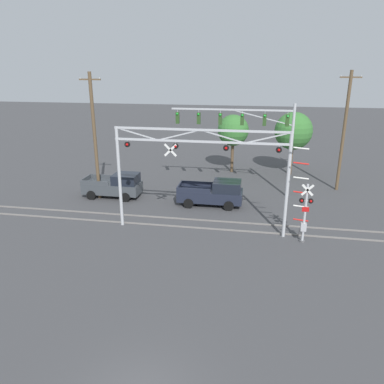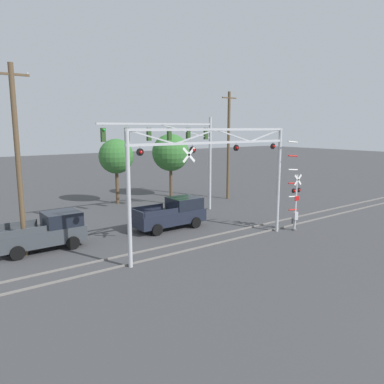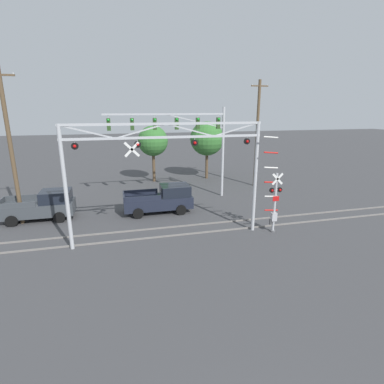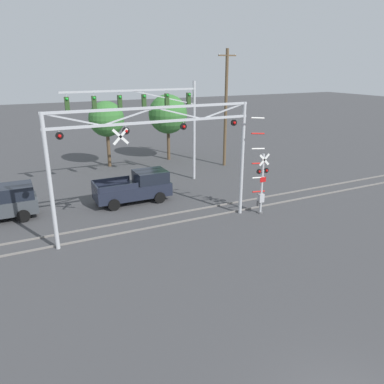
{
  "view_description": "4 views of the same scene",
  "coord_description": "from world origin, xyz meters",
  "px_view_note": "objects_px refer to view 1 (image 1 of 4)",
  "views": [
    {
      "loc": [
        3.58,
        -9.41,
        11.06
      ],
      "look_at": [
        -0.89,
        16.22,
        2.19
      ],
      "focal_mm": 35.0,
      "sensor_mm": 36.0,
      "label": 1
    },
    {
      "loc": [
        -14.29,
        -2.41,
        7.19
      ],
      "look_at": [
        0.38,
        17.2,
        2.96
      ],
      "focal_mm": 35.0,
      "sensor_mm": 36.0,
      "label": 2
    },
    {
      "loc": [
        -2.87,
        -2.82,
        7.9
      ],
      "look_at": [
        1.98,
        16.25,
        2.42
      ],
      "focal_mm": 28.0,
      "sensor_mm": 36.0,
      "label": 3
    },
    {
      "loc": [
        -7.22,
        -4.74,
        9.23
      ],
      "look_at": [
        1.5,
        12.96,
        2.53
      ],
      "focal_mm": 35.0,
      "sensor_mm": 36.0,
      "label": 4
    }
  ],
  "objects_px": {
    "crossing_gantry": "(200,162)",
    "pickup_truck_lead": "(214,193)",
    "utility_pole_left": "(95,136)",
    "crossing_signal_mast": "(304,212)",
    "utility_pole_right": "(344,131)",
    "pickup_truck_following": "(115,185)",
    "traffic_signal_span": "(255,130)",
    "background_tree_far_left_verge": "(233,131)",
    "background_tree_beyond_span": "(293,131)"
  },
  "relations": [
    {
      "from": "utility_pole_left",
      "to": "crossing_signal_mast",
      "type": "bearing_deg",
      "value": -19.37
    },
    {
      "from": "utility_pole_right",
      "to": "background_tree_far_left_verge",
      "type": "distance_m",
      "value": 11.11
    },
    {
      "from": "crossing_signal_mast",
      "to": "utility_pole_right",
      "type": "bearing_deg",
      "value": 69.67
    },
    {
      "from": "utility_pole_right",
      "to": "pickup_truck_following",
      "type": "bearing_deg",
      "value": -164.45
    },
    {
      "from": "background_tree_far_left_verge",
      "to": "background_tree_beyond_span",
      "type": "bearing_deg",
      "value": 0.24
    },
    {
      "from": "pickup_truck_lead",
      "to": "crossing_gantry",
      "type": "bearing_deg",
      "value": -94.21
    },
    {
      "from": "utility_pole_right",
      "to": "background_tree_beyond_span",
      "type": "bearing_deg",
      "value": 130.62
    },
    {
      "from": "pickup_truck_lead",
      "to": "pickup_truck_following",
      "type": "xyz_separation_m",
      "value": [
        -8.74,
        0.55,
        -0.0
      ]
    },
    {
      "from": "crossing_gantry",
      "to": "pickup_truck_lead",
      "type": "xyz_separation_m",
      "value": [
        0.38,
        5.15,
        -3.92
      ]
    },
    {
      "from": "crossing_gantry",
      "to": "background_tree_far_left_verge",
      "type": "relative_size",
      "value": 1.89
    },
    {
      "from": "pickup_truck_following",
      "to": "utility_pole_left",
      "type": "height_order",
      "value": "utility_pole_left"
    },
    {
      "from": "traffic_signal_span",
      "to": "utility_pole_left",
      "type": "distance_m",
      "value": 13.5
    },
    {
      "from": "crossing_signal_mast",
      "to": "traffic_signal_span",
      "type": "height_order",
      "value": "traffic_signal_span"
    },
    {
      "from": "crossing_signal_mast",
      "to": "background_tree_beyond_span",
      "type": "distance_m",
      "value": 16.51
    },
    {
      "from": "crossing_gantry",
      "to": "utility_pole_left",
      "type": "bearing_deg",
      "value": 151.7
    },
    {
      "from": "traffic_signal_span",
      "to": "pickup_truck_lead",
      "type": "xyz_separation_m",
      "value": [
        -3.07,
        -3.22,
        -4.75
      ]
    },
    {
      "from": "background_tree_beyond_span",
      "to": "utility_pole_right",
      "type": "bearing_deg",
      "value": -49.38
    },
    {
      "from": "pickup_truck_following",
      "to": "utility_pole_left",
      "type": "xyz_separation_m",
      "value": [
        -1.31,
        -0.5,
        4.37
      ]
    },
    {
      "from": "pickup_truck_following",
      "to": "crossing_gantry",
      "type": "bearing_deg",
      "value": -34.31
    },
    {
      "from": "crossing_signal_mast",
      "to": "background_tree_far_left_verge",
      "type": "relative_size",
      "value": 1.03
    },
    {
      "from": "pickup_truck_lead",
      "to": "traffic_signal_span",
      "type": "bearing_deg",
      "value": 46.37
    },
    {
      "from": "crossing_signal_mast",
      "to": "utility_pole_left",
      "type": "bearing_deg",
      "value": 160.63
    },
    {
      "from": "traffic_signal_span",
      "to": "utility_pole_left",
      "type": "xyz_separation_m",
      "value": [
        -13.12,
        -3.17,
        -0.37
      ]
    },
    {
      "from": "crossing_gantry",
      "to": "pickup_truck_following",
      "type": "distance_m",
      "value": 10.86
    },
    {
      "from": "pickup_truck_lead",
      "to": "background_tree_beyond_span",
      "type": "xyz_separation_m",
      "value": [
        6.9,
        10.56,
        3.55
      ]
    },
    {
      "from": "pickup_truck_lead",
      "to": "utility_pole_right",
      "type": "bearing_deg",
      "value": 28.99
    },
    {
      "from": "pickup_truck_lead",
      "to": "utility_pole_left",
      "type": "xyz_separation_m",
      "value": [
        -10.05,
        0.05,
        4.37
      ]
    },
    {
      "from": "pickup_truck_lead",
      "to": "utility_pole_left",
      "type": "distance_m",
      "value": 10.96
    },
    {
      "from": "traffic_signal_span",
      "to": "background_tree_far_left_verge",
      "type": "bearing_deg",
      "value": 107.72
    },
    {
      "from": "pickup_truck_lead",
      "to": "background_tree_beyond_span",
      "type": "relative_size",
      "value": 0.81
    },
    {
      "from": "crossing_gantry",
      "to": "utility_pole_left",
      "type": "relative_size",
      "value": 1.11
    },
    {
      "from": "crossing_gantry",
      "to": "utility_pole_right",
      "type": "xyz_separation_m",
      "value": [
        11.2,
        11.15,
        0.5
      ]
    },
    {
      "from": "traffic_signal_span",
      "to": "utility_pole_left",
      "type": "relative_size",
      "value": 0.99
    },
    {
      "from": "crossing_gantry",
      "to": "pickup_truck_lead",
      "type": "distance_m",
      "value": 6.49
    },
    {
      "from": "crossing_signal_mast",
      "to": "background_tree_beyond_span",
      "type": "bearing_deg",
      "value": 88.47
    },
    {
      "from": "crossing_signal_mast",
      "to": "background_tree_far_left_verge",
      "type": "height_order",
      "value": "crossing_signal_mast"
    },
    {
      "from": "crossing_signal_mast",
      "to": "background_tree_beyond_span",
      "type": "xyz_separation_m",
      "value": [
        0.44,
        16.32,
        2.48
      ]
    },
    {
      "from": "traffic_signal_span",
      "to": "pickup_truck_following",
      "type": "distance_m",
      "value": 13.01
    },
    {
      "from": "traffic_signal_span",
      "to": "pickup_truck_following",
      "type": "relative_size",
      "value": 2.1
    },
    {
      "from": "crossing_signal_mast",
      "to": "utility_pole_right",
      "type": "height_order",
      "value": "utility_pole_right"
    },
    {
      "from": "background_tree_beyond_span",
      "to": "crossing_signal_mast",
      "type": "bearing_deg",
      "value": -91.53
    },
    {
      "from": "pickup_truck_lead",
      "to": "utility_pole_left",
      "type": "bearing_deg",
      "value": 179.69
    },
    {
      "from": "crossing_gantry",
      "to": "crossing_signal_mast",
      "type": "relative_size",
      "value": 1.85
    },
    {
      "from": "background_tree_beyond_span",
      "to": "background_tree_far_left_verge",
      "type": "relative_size",
      "value": 1.06
    },
    {
      "from": "crossing_signal_mast",
      "to": "utility_pole_right",
      "type": "relative_size",
      "value": 0.59
    },
    {
      "from": "traffic_signal_span",
      "to": "crossing_gantry",
      "type": "bearing_deg",
      "value": -112.38
    },
    {
      "from": "traffic_signal_span",
      "to": "pickup_truck_lead",
      "type": "relative_size",
      "value": 1.98
    },
    {
      "from": "pickup_truck_following",
      "to": "background_tree_beyond_span",
      "type": "xyz_separation_m",
      "value": [
        15.65,
        10.01,
        3.55
      ]
    },
    {
      "from": "traffic_signal_span",
      "to": "utility_pole_left",
      "type": "bearing_deg",
      "value": -166.44
    },
    {
      "from": "crossing_gantry",
      "to": "pickup_truck_following",
      "type": "relative_size",
      "value": 2.35
    }
  ]
}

